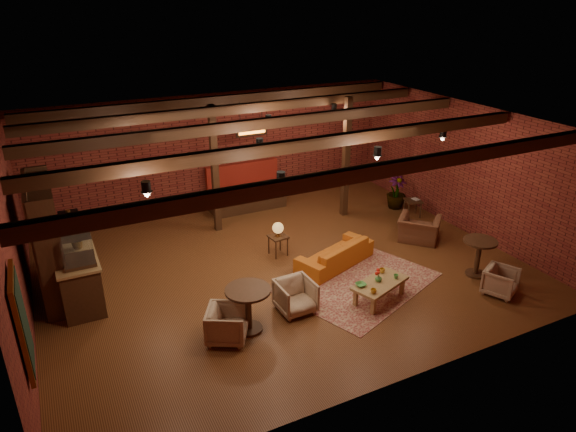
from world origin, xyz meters
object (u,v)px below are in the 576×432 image
round_table_left (248,302)px  side_table_book (413,201)px  sofa (335,253)px  armchair_far (501,280)px  coffee_table (379,284)px  plant_tall (399,159)px  side_table_lamp (278,230)px  armchair_b (296,295)px  armchair_a (227,322)px  round_table_right (479,252)px  armchair_right (419,225)px

round_table_left → side_table_book: 6.54m
sofa → armchair_far: (2.36, -2.50, 0.03)m
armchair_far → coffee_table: bearing=132.6°
sofa → armchair_far: size_ratio=3.13×
side_table_book → plant_tall: plant_tall is taller
side_table_lamp → armchair_far: bearing=-46.7°
armchair_b → plant_tall: 5.97m
armchair_a → armchair_b: size_ratio=0.99×
sofa → side_table_lamp: 1.39m
armchair_b → armchair_far: size_ratio=1.13×
round_table_left → coffee_table: bearing=-5.0°
side_table_book → round_table_right: size_ratio=0.65×
round_table_right → plant_tall: bearing=78.8°
side_table_lamp → armchair_far: side_table_lamp is taller
armchair_right → plant_tall: plant_tall is taller
round_table_right → armchair_far: bearing=-99.9°
armchair_b → round_table_right: bearing=-8.5°
side_table_lamp → round_table_right: (3.42, -2.71, -0.07)m
round_table_left → armchair_right: bearing=16.6°
sofa → armchair_right: bearing=163.5°
side_table_lamp → coffee_table: bearing=-69.8°
armchair_a → armchair_b: armchair_b is taller
coffee_table → side_table_lamp: (-0.96, 2.60, 0.26)m
sofa → round_table_left: round_table_left is taller
sofa → armchair_far: bearing=113.7°
armchair_right → side_table_book: (0.82, 1.26, 0.02)m
armchair_right → plant_tall: bearing=-64.4°
armchair_b → armchair_far: (3.96, -1.28, -0.04)m
round_table_left → plant_tall: (5.88, 3.47, 0.86)m
armchair_a → side_table_book: (6.36, 2.87, 0.09)m
armchair_b → side_table_book: (4.89, 2.61, 0.09)m
armchair_far → plant_tall: bearing=52.4°
round_table_right → armchair_right: bearing=90.9°
round_table_left → armchair_right: 5.32m
side_table_lamp → plant_tall: plant_tall is taller
side_table_lamp → armchair_b: bearing=-107.1°
round_table_left → armchair_b: round_table_left is taller
round_table_left → round_table_right: round_table_left is taller
side_table_lamp → plant_tall: 4.39m
side_table_lamp → armchair_a: side_table_lamp is taller
armchair_b → armchair_right: (4.07, 1.36, 0.07)m
sofa → armchair_b: armchair_b is taller
coffee_table → round_table_right: (2.46, -0.11, 0.19)m
sofa → armchair_right: armchair_right is taller
sofa → round_table_left: bearing=8.1°
armchair_right → plant_tall: (0.78, 1.94, 1.02)m
armchair_b → armchair_right: armchair_right is taller
side_table_lamp → round_table_left: 2.92m
side_table_lamp → side_table_book: bearing=5.6°
armchair_a → sofa: bearing=-35.3°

